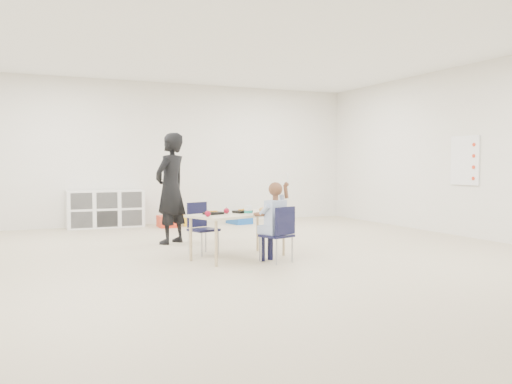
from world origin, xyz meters
name	(u,v)px	position (x,y,z in m)	size (l,w,h in m)	color
room	(257,147)	(0.00, 0.00, 1.40)	(9.00, 9.02, 2.80)	#C0B094
table	(239,235)	(-0.16, 0.21, 0.29)	(1.38, 0.99, 0.57)	beige
chair_near	(277,234)	(0.15, -0.24, 0.34)	(0.33, 0.31, 0.68)	black
chair_far	(204,229)	(-0.47, 0.67, 0.34)	(0.33, 0.31, 0.68)	black
child	(277,218)	(0.15, -0.24, 0.54)	(0.46, 0.46, 1.08)	#9CB1D4
lunch_tray_near	(242,212)	(-0.08, 0.28, 0.58)	(0.22, 0.16, 0.03)	black
lunch_tray_far	(213,213)	(-0.50, 0.21, 0.58)	(0.22, 0.16, 0.03)	black
milk_carton	(248,210)	(-0.06, 0.12, 0.62)	(0.07, 0.07, 0.10)	white
bread_roll	(262,210)	(0.17, 0.20, 0.60)	(0.09, 0.09, 0.07)	tan
apple_near	(226,211)	(-0.31, 0.24, 0.61)	(0.07, 0.07, 0.07)	maroon
apple_far	(208,214)	(-0.65, -0.04, 0.61)	(0.07, 0.07, 0.07)	maroon
cubby_shelf	(106,209)	(-1.20, 4.28, 0.35)	(1.40, 0.40, 0.70)	white
rules_poster	(465,160)	(3.98, 0.60, 1.25)	(0.02, 0.60, 0.80)	white
adult	(171,188)	(-0.61, 1.79, 0.83)	(0.60, 0.40, 1.66)	black
bin_red	(167,221)	(-0.12, 3.88, 0.11)	(0.34, 0.44, 0.21)	red
bin_yellow	(192,220)	(0.38, 3.98, 0.10)	(0.32, 0.41, 0.20)	yellow
bin_blue	(239,218)	(1.33, 3.86, 0.11)	(0.36, 0.46, 0.23)	#1751AC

